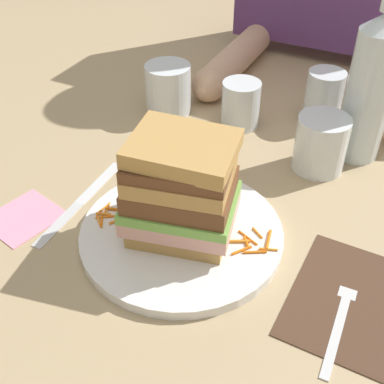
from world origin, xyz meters
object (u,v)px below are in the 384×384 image
object	(u,v)px
napkin_dark	(346,298)
juice_glass	(320,147)
knife	(79,204)
napkin_pink	(24,217)
water_bottle	(371,87)
fork	(343,311)
empty_tumbler_0	(241,104)
sandwich	(181,190)
empty_tumbler_1	(168,89)
empty_tumbler_2	(324,97)
main_plate	(182,234)

from	to	relation	value
napkin_dark	juice_glass	world-z (taller)	juice_glass
knife	napkin_pink	distance (m)	0.07
knife	water_bottle	world-z (taller)	water_bottle
fork	empty_tumbler_0	xyz separation A→B (m)	(-0.25, 0.32, 0.03)
water_bottle	napkin_pink	world-z (taller)	water_bottle
sandwich	empty_tumbler_1	world-z (taller)	sandwich
napkin_pink	empty_tumbler_2	bearing A→B (deg)	56.10
sandwich	juice_glass	size ratio (longest dim) A/B	1.78
knife	water_bottle	size ratio (longest dim) A/B	0.76
empty_tumbler_1	sandwich	bearing A→B (deg)	-58.46
napkin_dark	knife	xyz separation A→B (m)	(-0.37, -0.00, 0.00)
napkin_dark	napkin_pink	world-z (taller)	same
juice_glass	empty_tumbler_0	world-z (taller)	juice_glass
main_plate	empty_tumbler_2	xyz separation A→B (m)	(0.08, 0.37, 0.04)
napkin_dark	juice_glass	bearing A→B (deg)	112.88
knife	water_bottle	distance (m)	0.45
fork	water_bottle	bearing A→B (deg)	99.94
empty_tumbler_0	empty_tumbler_2	bearing A→B (deg)	32.24
main_plate	water_bottle	size ratio (longest dim) A/B	0.99
main_plate	napkin_dark	bearing A→B (deg)	-1.37
sandwich	napkin_dark	xyz separation A→B (m)	(0.21, -0.01, -0.08)
empty_tumbler_2	napkin_pink	distance (m)	0.52
main_plate	juice_glass	bearing A→B (deg)	63.77
fork	napkin_pink	world-z (taller)	fork
knife	empty_tumbler_0	world-z (taller)	empty_tumbler_0
fork	water_bottle	distance (m)	0.34
knife	napkin_pink	size ratio (longest dim) A/B	2.25
empty_tumbler_0	napkin_pink	distance (m)	0.39
empty_tumbler_0	napkin_pink	bearing A→B (deg)	-115.48
sandwich	empty_tumbler_1	size ratio (longest dim) A/B	1.74
juice_glass	empty_tumbler_1	bearing A→B (deg)	170.07
main_plate	sandwich	distance (m)	0.07
empty_tumbler_0	empty_tumbler_2	size ratio (longest dim) A/B	0.87
fork	sandwich	bearing A→B (deg)	172.54
sandwich	fork	distance (m)	0.23
sandwich	fork	xyz separation A→B (m)	(0.21, -0.03, -0.07)
fork	napkin_pink	bearing A→B (deg)	-175.47
juice_glass	sandwich	bearing A→B (deg)	-116.23
empty_tumbler_1	napkin_pink	world-z (taller)	empty_tumbler_1
napkin_dark	water_bottle	bearing A→B (deg)	100.54
napkin_dark	empty_tumbler_0	distance (m)	0.39
juice_glass	empty_tumbler_0	distance (m)	0.17
napkin_dark	juice_glass	distance (m)	0.26
napkin_dark	fork	size ratio (longest dim) A/B	1.04
sandwich	napkin_pink	bearing A→B (deg)	-163.64
water_bottle	juice_glass	bearing A→B (deg)	-124.92
water_bottle	napkin_pink	distance (m)	0.52
water_bottle	empty_tumbler_2	size ratio (longest dim) A/B	2.91
empty_tumbler_0	empty_tumbler_1	size ratio (longest dim) A/B	0.90
fork	juice_glass	distance (m)	0.28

